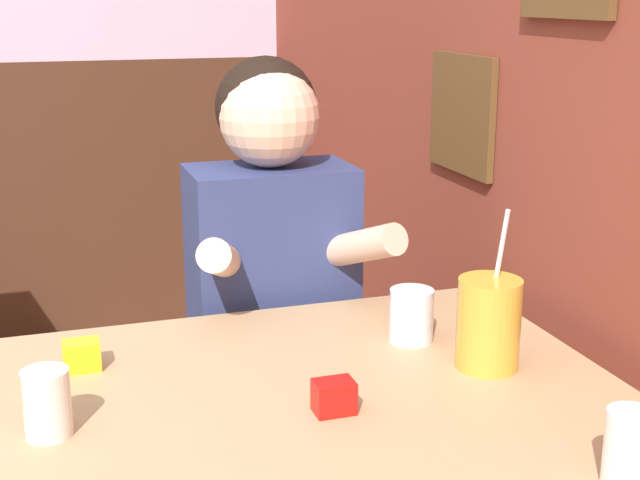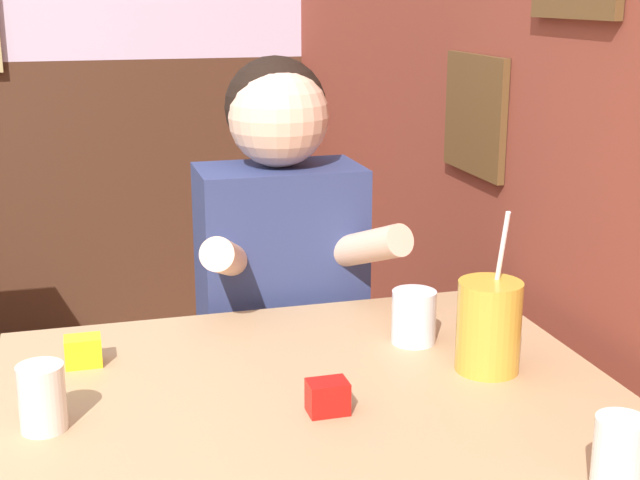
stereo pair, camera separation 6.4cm
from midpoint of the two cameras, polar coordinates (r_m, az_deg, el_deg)
name	(u,v)px [view 1 (the left image)]	position (r m, az deg, el deg)	size (l,w,h in m)	color
main_table	(325,444)	(1.40, -1.05, -12.96)	(0.97, 0.88, 0.74)	tan
person_seated	(273,325)	(1.94, -4.00, -5.46)	(0.42, 0.41, 1.22)	navy
cocktail_pitcher	(489,323)	(1.49, 9.52, -5.29)	(0.11, 0.11, 0.27)	gold
glass_near_pitcher	(411,315)	(1.60, 4.72, -4.83)	(0.08, 0.08, 0.10)	silver
glass_center	(630,449)	(1.20, 17.74, -12.67)	(0.07, 0.07, 0.10)	silver
glass_far_side	(47,403)	(1.33, -18.43, -9.89)	(0.07, 0.07, 0.10)	silver
condiment_ketchup	(334,397)	(1.34, -0.50, -10.01)	(0.06, 0.04, 0.05)	#B7140F
condiment_mustard	(82,355)	(1.54, -16.19, -7.11)	(0.06, 0.04, 0.05)	yellow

